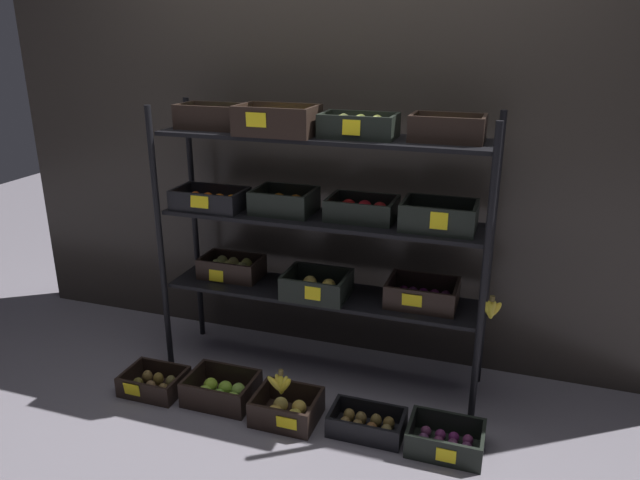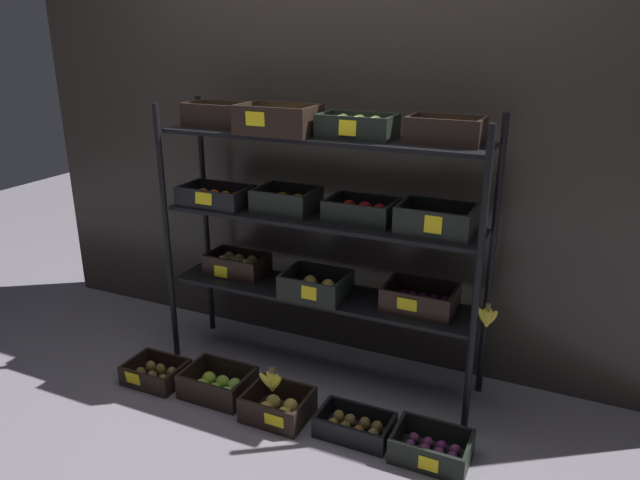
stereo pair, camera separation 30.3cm
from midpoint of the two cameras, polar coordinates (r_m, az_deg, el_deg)
ground_plane at (r=3.36m, az=2.64°, el=-12.40°), size 10.00×10.00×0.00m
storefront_wall at (r=3.28m, az=5.46°, el=7.52°), size 4.05×0.12×2.20m
display_rack at (r=2.99m, az=2.87°, el=2.85°), size 1.76×0.39×1.43m
crate_ground_kiwi at (r=3.34m, az=-12.74°, el=-12.34°), size 0.31×0.24×0.11m
crate_ground_apple_green at (r=3.17m, az=-6.88°, el=-13.60°), size 0.34×0.26×0.13m
crate_ground_apple_gold at (r=2.99m, az=-1.00°, el=-15.68°), size 0.30×0.26×0.13m
crate_ground_right_kiwi at (r=2.90m, az=6.46°, el=-17.28°), size 0.34×0.21×0.10m
crate_ground_plum at (r=2.83m, az=13.73°, el=-18.85°), size 0.33×0.24×0.12m
banana_bunch_loose at (r=2.92m, az=-1.54°, el=-13.37°), size 0.14×0.04×0.13m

